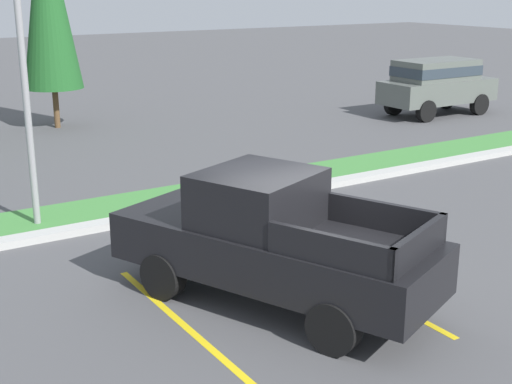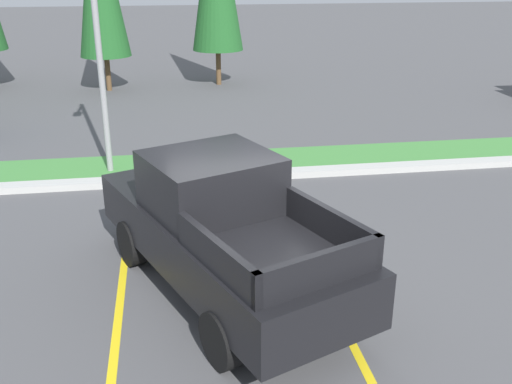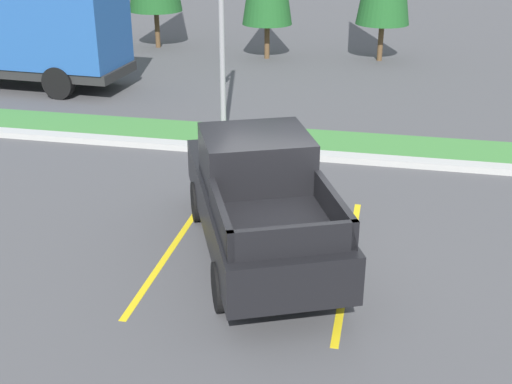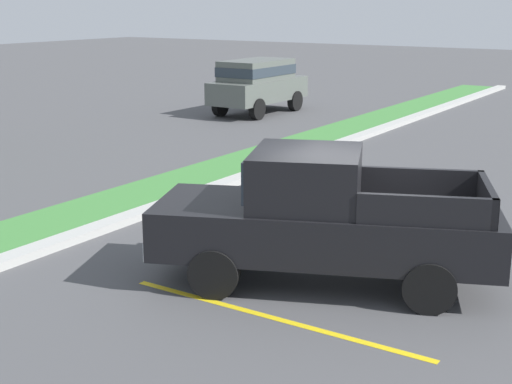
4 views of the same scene
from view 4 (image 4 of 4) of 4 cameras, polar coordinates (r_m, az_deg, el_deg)
The scene contains 7 objects.
ground_plane at distance 11.84m, azimuth 7.22°, elevation -6.50°, with size 120.00×120.00×0.00m, color #4C4C4F.
parking_line_near at distance 10.25m, azimuth 1.22°, elevation -9.81°, with size 0.12×4.80×0.01m, color yellow.
parking_line_far at distance 12.80m, azimuth 8.59°, elevation -4.88°, with size 0.12×4.80×0.01m, color yellow.
curb_strip at distance 14.55m, azimuth -10.75°, elevation -2.27°, with size 56.00×0.40×0.15m, color #B2B2AD.
grass_median at distance 15.32m, azimuth -13.73°, elevation -1.75°, with size 56.00×1.80×0.06m, color #42843D.
pickup_truck_main at distance 11.15m, azimuth 5.20°, elevation -2.12°, with size 3.77×5.54×2.10m.
suv_distant at distance 28.64m, azimuth 0.14°, elevation 8.64°, with size 4.61×1.98×2.10m.
Camera 4 is at (-9.98, -4.73, 4.25)m, focal length 50.90 mm.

